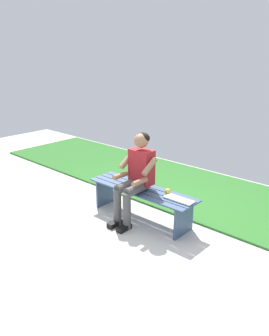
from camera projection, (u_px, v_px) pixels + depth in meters
ground_plane at (40, 219)px, 5.01m from camera, size 10.00×7.00×0.04m
grass_strip at (193, 190)px, 5.97m from camera, size 9.00×2.01×0.03m
bench_near at (142, 196)px, 4.90m from camera, size 1.70×0.48×0.46m
person_seated at (136, 174)px, 4.73m from camera, size 0.50×0.69×1.26m
apple at (168, 191)px, 4.66m from camera, size 0.08×0.08×0.08m
book_open at (179, 200)px, 4.47m from camera, size 0.41×0.16×0.02m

